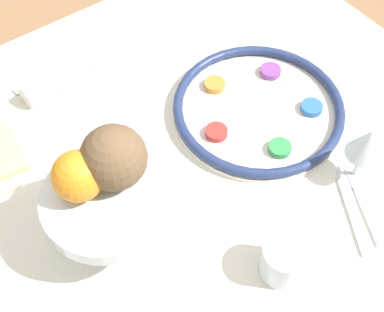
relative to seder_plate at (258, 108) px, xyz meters
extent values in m
plane|color=#99704C|center=(0.23, -0.01, -0.73)|extent=(8.00, 8.00, 0.00)
cube|color=silver|center=(0.23, -0.01, -0.37)|extent=(1.28, 0.99, 0.72)
cylinder|color=silver|center=(0.00, 0.00, -0.01)|extent=(0.35, 0.35, 0.01)
torus|color=navy|center=(0.00, 0.00, 0.00)|extent=(0.35, 0.35, 0.02)
cylinder|color=red|center=(0.11, 0.00, 0.00)|extent=(0.04, 0.04, 0.01)
cylinder|color=#33934C|center=(0.03, 0.10, 0.00)|extent=(0.04, 0.04, 0.01)
cylinder|color=#2D6BB7|center=(-0.09, 0.06, 0.00)|extent=(0.04, 0.04, 0.01)
cylinder|color=#844299|center=(-0.09, -0.06, 0.00)|extent=(0.04, 0.04, 0.01)
cylinder|color=orange|center=(0.03, -0.10, 0.00)|extent=(0.04, 0.04, 0.01)
cylinder|color=silver|center=(-0.05, 0.23, -0.01)|extent=(0.06, 0.06, 0.00)
cylinder|color=silver|center=(-0.05, 0.23, 0.02)|extent=(0.01, 0.01, 0.07)
cone|color=silver|center=(-0.05, 0.23, 0.09)|extent=(0.07, 0.07, 0.07)
cylinder|color=silver|center=(0.38, 0.06, -0.01)|extent=(0.11, 0.11, 0.01)
cylinder|color=silver|center=(0.38, 0.06, 0.04)|extent=(0.03, 0.03, 0.09)
cylinder|color=silver|center=(0.38, 0.06, 0.10)|extent=(0.21, 0.21, 0.03)
sphere|color=orange|center=(0.41, 0.03, 0.15)|extent=(0.08, 0.08, 0.08)
sphere|color=brown|center=(0.35, 0.04, 0.16)|extent=(0.11, 0.11, 0.11)
cylinder|color=white|center=(0.28, -0.32, 0.01)|extent=(0.20, 0.08, 0.05)
cylinder|color=silver|center=(0.19, 0.29, 0.02)|extent=(0.08, 0.08, 0.07)
cube|color=silver|center=(-0.01, 0.29, -0.01)|extent=(0.09, 0.16, 0.01)
cube|color=silver|center=(0.02, 0.29, -0.01)|extent=(0.10, 0.15, 0.01)
cube|color=silver|center=(0.31, -0.36, -0.01)|extent=(0.15, 0.04, 0.01)
camera|label=1|loc=(0.53, 0.50, 0.83)|focal=50.00mm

